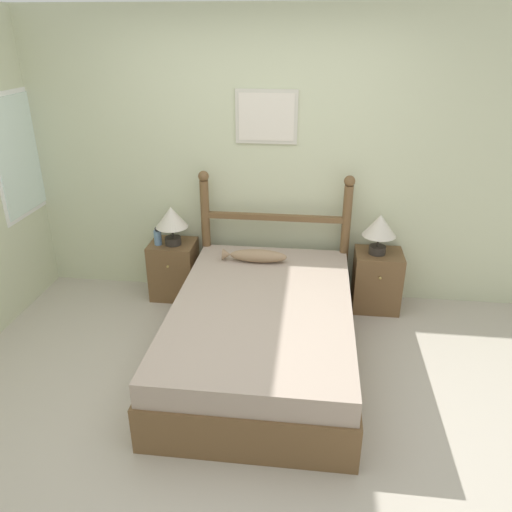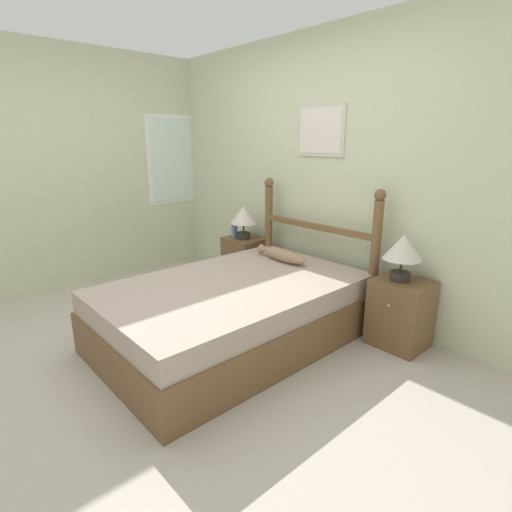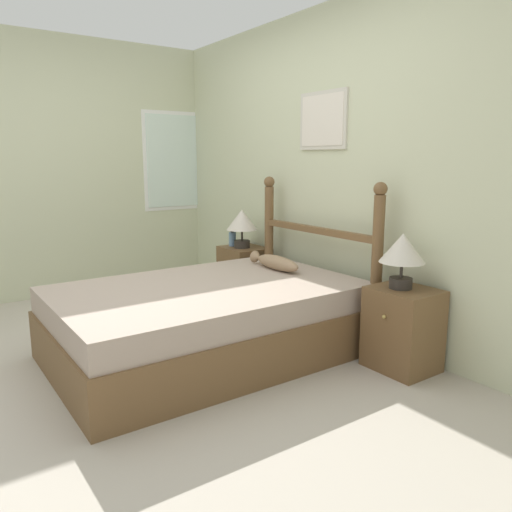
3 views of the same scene
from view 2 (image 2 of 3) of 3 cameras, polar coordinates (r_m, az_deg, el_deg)
ground_plane at (r=3.22m, az=-12.88°, el=-13.81°), size 16.00×16.00×0.00m
wall_back at (r=3.93m, az=8.75°, el=11.51°), size 6.40×0.08×2.55m
wall_left at (r=4.80m, az=-26.57°, el=10.85°), size 0.08×6.40×2.55m
bed at (r=3.27m, az=-3.22°, el=-7.97°), size 1.35×2.08×0.51m
headboard at (r=3.81m, az=8.48°, el=1.99°), size 1.37×0.10×1.22m
nightstand_left at (r=4.50m, az=-1.62°, el=-0.77°), size 0.42×0.38×0.55m
nightstand_right at (r=3.38m, az=19.90°, el=-7.69°), size 0.42×0.38×0.55m
table_lamp_left at (r=4.34m, az=-1.80°, el=5.66°), size 0.29×0.29×0.36m
table_lamp_right at (r=3.22m, az=20.24°, el=0.85°), size 0.29×0.29×0.36m
bottle at (r=4.46m, az=-3.12°, el=3.73°), size 0.07×0.07×0.17m
fish_pillow at (r=3.70m, az=3.78°, el=0.11°), size 0.56×0.13×0.11m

